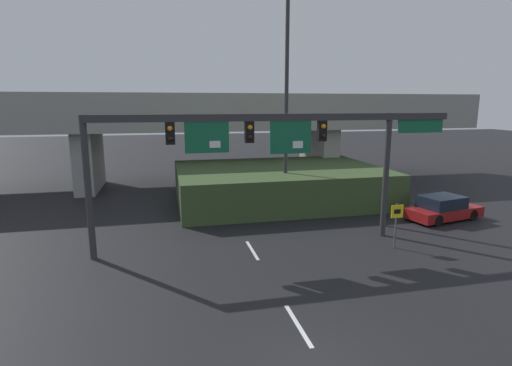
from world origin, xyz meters
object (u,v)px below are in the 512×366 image
signal_gantry (271,139)px  speed_limit_sign (396,219)px  highway_light_pole_near (287,56)px  parked_sedan_near_right (443,209)px

signal_gantry → speed_limit_sign: signal_gantry is taller
signal_gantry → speed_limit_sign: bearing=-17.5°
signal_gantry → highway_light_pole_near: (2.65, 6.28, 4.33)m
signal_gantry → parked_sedan_near_right: (10.73, 1.82, -4.35)m
parked_sedan_near_right → signal_gantry: bearing=178.0°
speed_limit_sign → highway_light_pole_near: size_ratio=0.12×
signal_gantry → speed_limit_sign: (5.49, -1.73, -3.62)m
highway_light_pole_near → parked_sedan_near_right: 12.67m
speed_limit_sign → parked_sedan_near_right: bearing=34.1°
signal_gantry → parked_sedan_near_right: 11.72m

